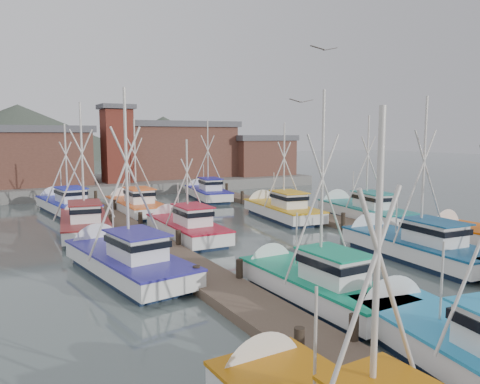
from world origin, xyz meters
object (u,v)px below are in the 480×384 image
boat_0 (465,349)px  boat_4 (310,283)px  boat_8 (184,227)px  boat_12 (134,205)px  lookout_tower (117,143)px

boat_0 → boat_4: boat_4 is taller
boat_0 → boat_4: size_ratio=1.05×
boat_8 → boat_12: 10.62m
boat_4 → boat_8: 12.81m
boat_4 → boat_12: size_ratio=0.96×
boat_0 → boat_4: (-0.23, 6.61, 0.00)m
boat_12 → boat_4: bearing=-90.0°
boat_0 → boat_8: bearing=100.3°
boat_4 → boat_8: size_ratio=1.02×
lookout_tower → boat_12: size_ratio=0.93×
lookout_tower → boat_0: bearing=-92.8°
lookout_tower → boat_8: 25.52m
boat_0 → boat_4: bearing=101.4°
lookout_tower → boat_8: size_ratio=0.99×
boat_4 → boat_8: boat_4 is taller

